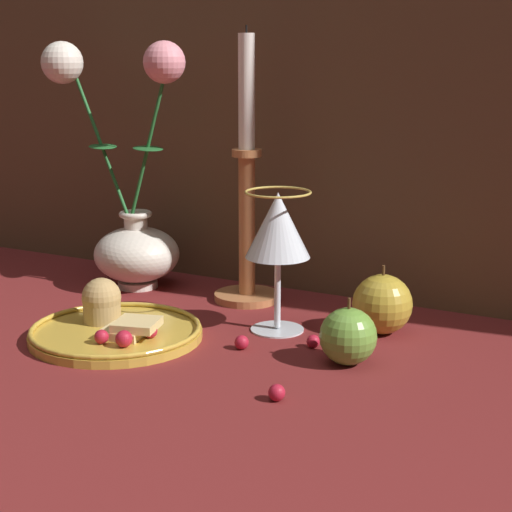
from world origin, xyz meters
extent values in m
plane|color=maroon|center=(0.00, 0.00, 0.00)|extent=(2.40, 2.40, 0.00)
cylinder|color=silver|center=(-0.16, 0.15, 0.01)|extent=(0.06, 0.06, 0.01)
ellipsoid|color=silver|center=(-0.16, 0.15, 0.05)|extent=(0.12, 0.12, 0.08)
cylinder|color=silver|center=(-0.16, 0.15, 0.09)|extent=(0.03, 0.03, 0.03)
torus|color=silver|center=(-0.16, 0.15, 0.11)|extent=(0.05, 0.05, 0.01)
cylinder|color=#23662D|center=(-0.21, 0.14, 0.22)|extent=(0.11, 0.02, 0.22)
ellipsoid|color=#23662D|center=(-0.20, 0.14, 0.21)|extent=(0.08, 0.08, 0.00)
sphere|color=silver|center=(-0.26, 0.13, 0.32)|extent=(0.06, 0.06, 0.06)
cylinder|color=#23662D|center=(-0.13, 0.14, 0.22)|extent=(0.07, 0.01, 0.22)
ellipsoid|color=#23662D|center=(-0.13, 0.14, 0.21)|extent=(0.08, 0.08, 0.00)
sphere|color=pink|center=(-0.09, 0.14, 0.32)|extent=(0.06, 0.06, 0.06)
cylinder|color=gold|center=(-0.04, -0.05, 0.01)|extent=(0.21, 0.21, 0.01)
torus|color=gold|center=(-0.04, -0.05, 0.01)|extent=(0.21, 0.21, 0.01)
cylinder|color=tan|center=(-0.08, -0.03, 0.03)|extent=(0.05, 0.05, 0.03)
sphere|color=tan|center=(-0.08, -0.03, 0.04)|extent=(0.05, 0.05, 0.05)
cube|color=#DBBC7A|center=(-0.02, -0.06, 0.01)|extent=(0.06, 0.06, 0.01)
cube|color=#DBBC7A|center=(-0.01, -0.06, 0.03)|extent=(0.06, 0.06, 0.01)
sphere|color=#AD192D|center=(-0.03, -0.10, 0.02)|extent=(0.02, 0.02, 0.02)
sphere|color=#AD192D|center=(0.00, -0.10, 0.02)|extent=(0.02, 0.02, 0.02)
sphere|color=#AD192D|center=(0.01, -0.06, 0.02)|extent=(0.02, 0.02, 0.02)
cylinder|color=silver|center=(0.11, 0.07, 0.00)|extent=(0.07, 0.07, 0.00)
cylinder|color=silver|center=(0.11, 0.07, 0.05)|extent=(0.01, 0.01, 0.09)
cone|color=silver|center=(0.11, 0.07, 0.13)|extent=(0.08, 0.08, 0.08)
cone|color=maroon|center=(0.11, 0.07, 0.12)|extent=(0.07, 0.07, 0.06)
torus|color=gold|center=(0.11, 0.07, 0.17)|extent=(0.08, 0.08, 0.00)
cylinder|color=#B77042|center=(0.02, 0.16, 0.01)|extent=(0.09, 0.09, 0.01)
cylinder|color=#B77042|center=(0.02, 0.16, 0.11)|extent=(0.02, 0.02, 0.19)
cylinder|color=#B77042|center=(0.02, 0.16, 0.21)|extent=(0.04, 0.04, 0.01)
cylinder|color=white|center=(0.02, 0.16, 0.29)|extent=(0.02, 0.02, 0.15)
cylinder|color=black|center=(0.02, 0.16, 0.37)|extent=(0.00, 0.00, 0.01)
sphere|color=#669938|center=(0.23, 0.00, 0.03)|extent=(0.06, 0.06, 0.06)
cylinder|color=#4C3319|center=(0.23, 0.00, 0.07)|extent=(0.00, 0.00, 0.01)
sphere|color=#B2932D|center=(0.23, 0.12, 0.04)|extent=(0.07, 0.07, 0.07)
cylinder|color=#4C3319|center=(0.23, 0.12, 0.08)|extent=(0.00, 0.00, 0.01)
sphere|color=#AD192D|center=(0.18, 0.03, 0.01)|extent=(0.02, 0.02, 0.02)
sphere|color=#AD192D|center=(0.21, -0.13, 0.01)|extent=(0.02, 0.02, 0.02)
sphere|color=#AD192D|center=(0.11, -0.01, 0.01)|extent=(0.02, 0.02, 0.02)
camera|label=1|loc=(0.57, -0.84, 0.34)|focal=60.00mm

